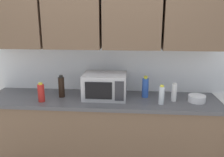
% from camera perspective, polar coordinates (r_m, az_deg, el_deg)
% --- Properties ---
extents(wall_back_with_cabinets, '(3.50, 0.38, 2.60)m').
position_cam_1_polar(wall_back_with_cabinets, '(2.76, -2.14, 10.27)').
color(wall_back_with_cabinets, white).
rests_on(wall_back_with_cabinets, ground_plane).
extents(counter_run, '(2.63, 0.63, 0.90)m').
position_cam_1_polar(counter_run, '(2.86, -2.48, -13.28)').
color(counter_run, brown).
rests_on(counter_run, ground_plane).
extents(microwave, '(0.48, 0.37, 0.28)m').
position_cam_1_polar(microwave, '(2.65, -1.74, -1.80)').
color(microwave, '#B7B7BC').
rests_on(microwave, counter_run).
extents(bottle_white_jar, '(0.06, 0.06, 0.20)m').
position_cam_1_polar(bottle_white_jar, '(2.64, 14.86, -3.28)').
color(bottle_white_jar, white).
rests_on(bottle_white_jar, counter_run).
extents(bottle_red_sauce, '(0.07, 0.07, 0.21)m').
position_cam_1_polar(bottle_red_sauce, '(2.65, -16.87, -3.33)').
color(bottle_red_sauce, red).
rests_on(bottle_red_sauce, counter_run).
extents(bottle_soy_dark, '(0.07, 0.07, 0.26)m').
position_cam_1_polar(bottle_soy_dark, '(2.74, -12.21, -1.98)').
color(bottle_soy_dark, black).
rests_on(bottle_soy_dark, counter_run).
extents(bottle_clear_tall, '(0.06, 0.06, 0.21)m').
position_cam_1_polar(bottle_clear_tall, '(2.52, 11.96, -3.96)').
color(bottle_clear_tall, silver).
rests_on(bottle_clear_tall, counter_run).
extents(bottle_blue_cleaner, '(0.07, 0.07, 0.25)m').
position_cam_1_polar(bottle_blue_cleaner, '(2.70, 8.10, -2.16)').
color(bottle_blue_cleaner, '#2D56B7').
rests_on(bottle_blue_cleaner, counter_run).
extents(bowl_ceramic_small, '(0.18, 0.18, 0.07)m').
position_cam_1_polar(bowl_ceramic_small, '(2.71, 19.94, -4.61)').
color(bowl_ceramic_small, silver).
rests_on(bowl_ceramic_small, counter_run).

